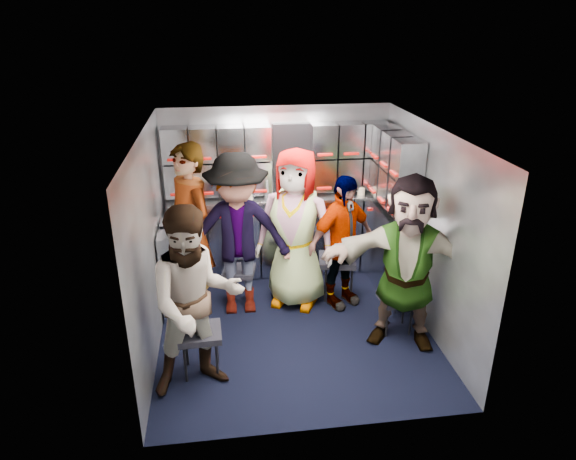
{
  "coord_description": "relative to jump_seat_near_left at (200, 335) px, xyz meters",
  "views": [
    {
      "loc": [
        -0.7,
        -4.63,
        3.1
      ],
      "look_at": [
        -0.01,
        0.35,
        0.98
      ],
      "focal_mm": 32.0,
      "sensor_mm": 36.0,
      "label": 1
    }
  ],
  "objects": [
    {
      "name": "cup_left",
      "position": [
        0.6,
        1.87,
        0.68
      ],
      "size": [
        0.07,
        0.07,
        0.11
      ],
      "primitive_type": "cylinder",
      "color": "tan",
      "rests_on": "counter"
    },
    {
      "name": "wall_back",
      "position": [
        0.96,
        2.14,
        0.65
      ],
      "size": [
        2.8,
        0.04,
        2.1
      ],
      "primitive_type": "cube",
      "color": "gray",
      "rests_on": "ground"
    },
    {
      "name": "coffee_niche",
      "position": [
        1.14,
        2.05,
        1.07
      ],
      "size": [
        0.46,
        0.16,
        0.84
      ],
      "primitive_type": null,
      "color": "black",
      "rests_on": "wall_back"
    },
    {
      "name": "cup_right",
      "position": [
        1.98,
        1.87,
        0.67
      ],
      "size": [
        0.09,
        0.09,
        0.09
      ],
      "primitive_type": "cylinder",
      "color": "tan",
      "rests_on": "counter"
    },
    {
      "name": "attendant_standing",
      "position": [
        -0.09,
        1.15,
        0.55
      ],
      "size": [
        0.76,
        0.83,
        1.91
      ],
      "primitive_type": "imported",
      "rotation": [
        0.0,
        0.0,
        -1.02
      ],
      "color": "black",
      "rests_on": "ground"
    },
    {
      "name": "wall_left",
      "position": [
        -0.44,
        0.64,
        0.65
      ],
      "size": [
        0.04,
        3.0,
        2.1
      ],
      "primitive_type": "cube",
      "color": "gray",
      "rests_on": "ground"
    },
    {
      "name": "bottle_mid",
      "position": [
        0.61,
        1.88,
        0.75
      ],
      "size": [
        0.07,
        0.07,
        0.24
      ],
      "primitive_type": "cylinder",
      "color": "white",
      "rests_on": "counter"
    },
    {
      "name": "jump_seat_mid_right",
      "position": [
        1.55,
        1.23,
        0.03
      ],
      "size": [
        0.48,
        0.46,
        0.49
      ],
      "rotation": [
        0.0,
        0.0,
        -0.18
      ],
      "color": "black",
      "rests_on": "ground"
    },
    {
      "name": "ceiling",
      "position": [
        0.96,
        0.64,
        1.7
      ],
      "size": [
        2.8,
        3.0,
        0.02
      ],
      "primitive_type": "cube",
      "color": "silver",
      "rests_on": "wall_back"
    },
    {
      "name": "cart_bank_back",
      "position": [
        0.96,
        1.93,
        0.09
      ],
      "size": [
        2.68,
        0.38,
        0.99
      ],
      "primitive_type": "cube",
      "color": "#A4AAB5",
      "rests_on": "ground"
    },
    {
      "name": "attendant_arc_e",
      "position": [
        2.01,
        0.24,
        0.48
      ],
      "size": [
        1.71,
        1.09,
        1.77
      ],
      "primitive_type": "imported",
      "rotation": [
        0.0,
        0.0,
        -0.38
      ],
      "color": "black",
      "rests_on": "ground"
    },
    {
      "name": "bottle_left",
      "position": [
        0.81,
        1.88,
        0.75
      ],
      "size": [
        0.07,
        0.07,
        0.24
      ],
      "primitive_type": "cylinder",
      "color": "white",
      "rests_on": "counter"
    },
    {
      "name": "locker_bank_right",
      "position": [
        2.21,
        1.34,
        1.09
      ],
      "size": [
        0.28,
        1.0,
        0.82
      ],
      "primitive_type": "cube",
      "color": "#A4AAB5",
      "rests_on": "wall_right"
    },
    {
      "name": "attendant_arc_b",
      "position": [
        0.41,
        1.06,
        0.51
      ],
      "size": [
        1.19,
        0.7,
        1.82
      ],
      "primitive_type": "imported",
      "rotation": [
        0.0,
        0.0,
        -0.02
      ],
      "color": "black",
      "rests_on": "ground"
    },
    {
      "name": "attendant_arc_d",
      "position": [
        1.55,
        1.05,
        0.36
      ],
      "size": [
        0.97,
        0.76,
        1.54
      ],
      "primitive_type": "imported",
      "rotation": [
        0.0,
        0.0,
        0.49
      ],
      "color": "black",
      "rests_on": "ground"
    },
    {
      "name": "cart_bank_left",
      "position": [
        -0.23,
        1.2,
        0.09
      ],
      "size": [
        0.38,
        0.76,
        0.99
      ],
      "primitive_type": "cube",
      "color": "#A4AAB5",
      "rests_on": "ground"
    },
    {
      "name": "attendant_arc_c",
      "position": [
        1.05,
        1.15,
        0.51
      ],
      "size": [
        1.05,
        0.89,
        1.82
      ],
      "primitive_type": "imported",
      "rotation": [
        0.0,
        0.0,
        -0.42
      ],
      "color": "black",
      "rests_on": "ground"
    },
    {
      "name": "jump_seat_center",
      "position": [
        1.05,
        1.33,
        -0.05
      ],
      "size": [
        0.43,
        0.42,
        0.4
      ],
      "rotation": [
        0.0,
        0.0,
        0.34
      ],
      "color": "black",
      "rests_on": "ground"
    },
    {
      "name": "floor",
      "position": [
        0.96,
        0.64,
        -0.4
      ],
      "size": [
        3.0,
        3.0,
        0.0
      ],
      "primitive_type": "plane",
      "color": "black",
      "rests_on": "ground"
    },
    {
      "name": "jump_seat_mid_left",
      "position": [
        0.41,
        1.24,
        -0.03
      ],
      "size": [
        0.41,
        0.4,
        0.42
      ],
      "rotation": [
        0.0,
        0.0,
        -0.19
      ],
      "color": "black",
      "rests_on": "ground"
    },
    {
      "name": "counter",
      "position": [
        0.96,
        1.93,
        0.61
      ],
      "size": [
        2.68,
        0.42,
        0.03
      ],
      "primitive_type": "cube",
      "color": "#AEB0B5",
      "rests_on": "cart_bank_back"
    },
    {
      "name": "right_cabinet",
      "position": [
        2.21,
        1.24,
        0.1
      ],
      "size": [
        0.28,
        1.2,
        1.0
      ],
      "primitive_type": "cube",
      "color": "#A4AAB5",
      "rests_on": "ground"
    },
    {
      "name": "bottle_right",
      "position": [
        1.22,
        1.88,
        0.75
      ],
      "size": [
        0.07,
        0.07,
        0.25
      ],
      "primitive_type": "cylinder",
      "color": "white",
      "rests_on": "counter"
    },
    {
      "name": "locker_bank_back",
      "position": [
        0.96,
        1.99,
        1.09
      ],
      "size": [
        2.68,
        0.28,
        0.82
      ],
      "primitive_type": "cube",
      "color": "#A4AAB5",
      "rests_on": "wall_back"
    },
    {
      "name": "jump_seat_near_left",
      "position": [
        0.0,
        0.0,
        0.0
      ],
      "size": [
        0.4,
        0.38,
        0.46
      ],
      "rotation": [
        0.0,
        0.0,
        0.03
      ],
      "color": "black",
      "rests_on": "ground"
    },
    {
      "name": "jump_seat_near_right",
      "position": [
        2.01,
        0.42,
        -0.04
      ],
      "size": [
        0.37,
        0.35,
        0.41
      ],
      "rotation": [
        0.0,
        0.0,
        0.08
      ],
      "color": "black",
      "rests_on": "ground"
    },
    {
      "name": "attendant_arc_a",
      "position": [
        -0.0,
        -0.18,
        0.46
      ],
      "size": [
        0.96,
        0.82,
        1.72
      ],
      "primitive_type": "imported",
      "rotation": [
        0.0,
        0.0,
        0.23
      ],
      "color": "black",
      "rests_on": "ground"
    },
    {
      "name": "red_latch_strip",
      "position": [
        0.96,
        1.73,
        0.48
      ],
      "size": [
        2.6,
        0.02,
        0.03
      ],
      "primitive_type": "cube",
      "color": "#B70E09",
      "rests_on": "cart_bank_back"
    },
    {
      "name": "wall_right",
      "position": [
        2.36,
        0.64,
        0.65
      ],
      "size": [
        0.04,
        3.0,
        2.1
      ],
      "primitive_type": "cube",
      "color": "gray",
      "rests_on": "ground"
    }
  ]
}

